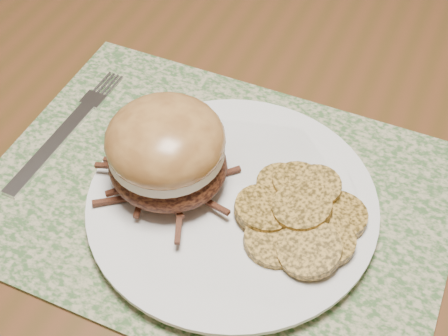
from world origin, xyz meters
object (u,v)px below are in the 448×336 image
Objects in this scene: dining_table at (260,257)px; pork_sandwich at (166,151)px; fork at (67,129)px; dinner_plate at (232,204)px.

pork_sandwich reaches higher than dining_table.
dining_table is 0.25m from fork.
pork_sandwich is 0.65× the size of fork.
dinner_plate is at bearing -5.72° from fork.
dining_table is 5.77× the size of dinner_plate.
pork_sandwich reaches higher than dinner_plate.
pork_sandwich is at bearing -170.96° from dining_table.
fork is at bearing 172.72° from dinner_plate.
dinner_plate is 2.00× the size of pork_sandwich.
fork is at bearing 176.39° from dining_table.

